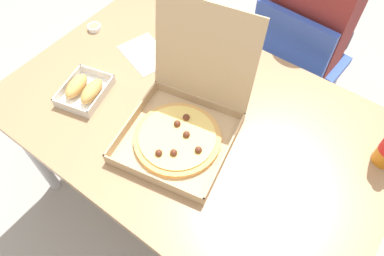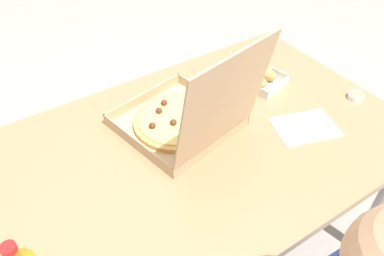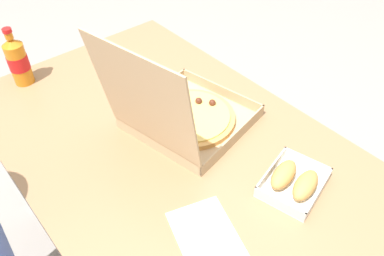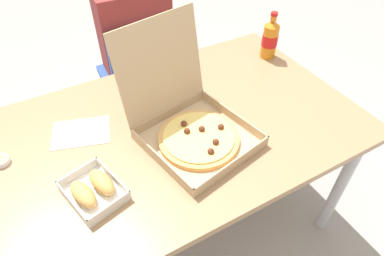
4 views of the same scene
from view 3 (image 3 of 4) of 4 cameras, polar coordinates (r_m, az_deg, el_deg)
name	(u,v)px [view 3 (image 3 of 4)]	position (r m, az deg, el deg)	size (l,w,h in m)	color
ground_plane	(174,252)	(1.80, -2.64, -17.93)	(10.00, 10.00, 0.00)	gray
dining_table	(168,155)	(1.29, -3.53, -3.97)	(1.39, 0.89, 0.71)	#997551
pizza_box_open	(184,115)	(1.24, -1.25, 1.95)	(0.43, 0.48, 0.39)	tan
bread_side_box	(294,181)	(1.12, 14.95, -7.63)	(0.19, 0.22, 0.06)	white
cola_bottle	(18,61)	(1.56, -24.50, 9.11)	(0.07, 0.07, 0.22)	orange
paper_menu	(207,236)	(1.01, 2.20, -15.81)	(0.21, 0.15, 0.00)	white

